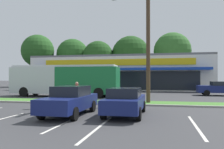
{
  "coord_description": "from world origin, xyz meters",
  "views": [
    {
      "loc": [
        5.59,
        -3.57,
        1.99
      ],
      "look_at": [
        0.97,
        18.1,
        2.27
      ],
      "focal_mm": 37.12,
      "sensor_mm": 36.0,
      "label": 1
    }
  ],
  "objects_px": {
    "car_0": "(70,100)",
    "car_4": "(125,101)",
    "utility_pole": "(146,23)",
    "city_bus": "(65,80)",
    "car_2": "(219,88)",
    "car_1": "(86,87)",
    "pedestrian_near_bench": "(77,94)"
  },
  "relations": [
    {
      "from": "car_0",
      "to": "car_2",
      "type": "height_order",
      "value": "car_2"
    },
    {
      "from": "car_1",
      "to": "car_2",
      "type": "relative_size",
      "value": 0.98
    },
    {
      "from": "car_1",
      "to": "car_2",
      "type": "bearing_deg",
      "value": -6.52
    },
    {
      "from": "city_bus",
      "to": "car_2",
      "type": "xyz_separation_m",
      "value": [
        16.16,
        4.71,
        -0.96
      ]
    },
    {
      "from": "car_1",
      "to": "pedestrian_near_bench",
      "type": "distance_m",
      "value": 14.38
    },
    {
      "from": "city_bus",
      "to": "car_4",
      "type": "distance_m",
      "value": 13.39
    },
    {
      "from": "utility_pole",
      "to": "city_bus",
      "type": "distance_m",
      "value": 11.09
    },
    {
      "from": "utility_pole",
      "to": "car_0",
      "type": "xyz_separation_m",
      "value": [
        -3.66,
        -5.98,
        -5.29
      ]
    },
    {
      "from": "car_1",
      "to": "car_4",
      "type": "xyz_separation_m",
      "value": [
        7.91,
        -17.2,
        0.02
      ]
    },
    {
      "from": "car_2",
      "to": "pedestrian_near_bench",
      "type": "relative_size",
      "value": 2.7
    },
    {
      "from": "car_1",
      "to": "car_4",
      "type": "height_order",
      "value": "car_4"
    },
    {
      "from": "car_4",
      "to": "pedestrian_near_bench",
      "type": "bearing_deg",
      "value": 49.58
    },
    {
      "from": "city_bus",
      "to": "car_4",
      "type": "height_order",
      "value": "city_bus"
    },
    {
      "from": "car_0",
      "to": "car_4",
      "type": "xyz_separation_m",
      "value": [
        2.88,
        0.48,
        -0.03
      ]
    },
    {
      "from": "car_1",
      "to": "city_bus",
      "type": "bearing_deg",
      "value": -91.22
    },
    {
      "from": "utility_pole",
      "to": "car_4",
      "type": "bearing_deg",
      "value": -97.98
    },
    {
      "from": "city_bus",
      "to": "car_1",
      "type": "relative_size",
      "value": 2.58
    },
    {
      "from": "car_2",
      "to": "utility_pole",
      "type": "bearing_deg",
      "value": 53.38
    },
    {
      "from": "city_bus",
      "to": "car_0",
      "type": "distance_m",
      "value": 12.31
    },
    {
      "from": "city_bus",
      "to": "car_2",
      "type": "bearing_deg",
      "value": -164.75
    },
    {
      "from": "car_0",
      "to": "car_4",
      "type": "height_order",
      "value": "car_0"
    },
    {
      "from": "utility_pole",
      "to": "car_4",
      "type": "distance_m",
      "value": 7.7
    },
    {
      "from": "utility_pole",
      "to": "car_2",
      "type": "xyz_separation_m",
      "value": [
        7.34,
        9.87,
        -5.27
      ]
    },
    {
      "from": "car_2",
      "to": "car_4",
      "type": "height_order",
      "value": "car_2"
    },
    {
      "from": "pedestrian_near_bench",
      "to": "car_0",
      "type": "bearing_deg",
      "value": 29.14
    },
    {
      "from": "car_1",
      "to": "pedestrian_near_bench",
      "type": "bearing_deg",
      "value": -74.09
    },
    {
      "from": "car_1",
      "to": "pedestrian_near_bench",
      "type": "xyz_separation_m",
      "value": [
        3.94,
        -13.82,
        0.11
      ]
    },
    {
      "from": "city_bus",
      "to": "car_4",
      "type": "xyz_separation_m",
      "value": [
        8.05,
        -10.66,
        -1.01
      ]
    },
    {
      "from": "city_bus",
      "to": "pedestrian_near_bench",
      "type": "distance_m",
      "value": 8.39
    },
    {
      "from": "utility_pole",
      "to": "car_1",
      "type": "relative_size",
      "value": 2.58
    },
    {
      "from": "car_0",
      "to": "car_4",
      "type": "relative_size",
      "value": 1.04
    },
    {
      "from": "city_bus",
      "to": "pedestrian_near_bench",
      "type": "height_order",
      "value": "city_bus"
    }
  ]
}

